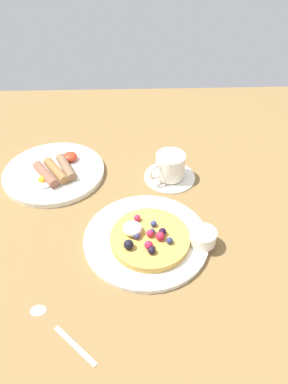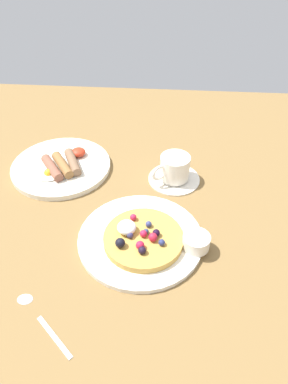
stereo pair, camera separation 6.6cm
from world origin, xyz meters
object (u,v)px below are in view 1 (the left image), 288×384
at_px(breakfast_plate, 54,172).
at_px(pancake_plate, 146,239).
at_px(coffee_cup, 170,165).
at_px(syrup_ramekin, 203,237).
at_px(teaspoon, 51,323).
at_px(coffee_saucer, 170,176).

bearing_deg(breakfast_plate, pancake_plate, -45.42).
relative_size(pancake_plate, coffee_cup, 2.81).
height_order(syrup_ramekin, breakfast_plate, syrup_ramekin).
height_order(breakfast_plate, coffee_cup, coffee_cup).
xyz_separation_m(syrup_ramekin, coffee_cup, (-0.05, 0.22, 0.01)).
xyz_separation_m(pancake_plate, teaspoon, (-0.17, -0.18, -0.00)).
bearing_deg(syrup_ramekin, coffee_saucer, 101.47).
bearing_deg(teaspoon, coffee_saucer, 58.67).
distance_m(syrup_ramekin, coffee_cup, 0.23).
xyz_separation_m(coffee_cup, teaspoon, (-0.23, -0.38, -0.04)).
bearing_deg(coffee_cup, breakfast_plate, 175.31).
bearing_deg(coffee_saucer, syrup_ramekin, -78.53).
xyz_separation_m(breakfast_plate, teaspoon, (0.06, -0.41, -0.00)).
bearing_deg(coffee_saucer, coffee_cup, -142.53).
bearing_deg(teaspoon, breakfast_plate, 98.15).
bearing_deg(breakfast_plate, teaspoon, -81.85).
bearing_deg(coffee_cup, coffee_saucer, 37.47).
bearing_deg(coffee_saucer, pancake_plate, -108.00).
xyz_separation_m(pancake_plate, breakfast_plate, (-0.23, 0.23, 0.00)).
bearing_deg(coffee_saucer, teaspoon, -121.33).
distance_m(syrup_ramekin, teaspoon, 0.32).
distance_m(syrup_ramekin, breakfast_plate, 0.42).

